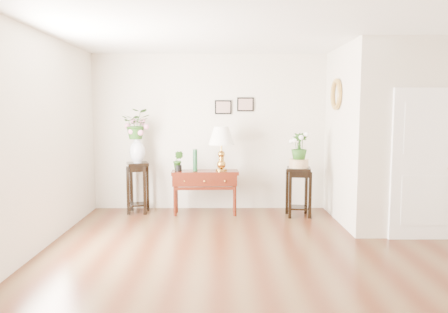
{
  "coord_description": "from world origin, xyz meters",
  "views": [
    {
      "loc": [
        -0.7,
        -5.16,
        1.79
      ],
      "look_at": [
        -0.65,
        1.3,
        1.11
      ],
      "focal_mm": 35.0,
      "sensor_mm": 36.0,
      "label": 1
    }
  ],
  "objects_px": {
    "table_lamp": "(221,151)",
    "plant_stand_a": "(138,188)",
    "console_table": "(205,193)",
    "plant_stand_b": "(298,192)"
  },
  "relations": [
    {
      "from": "table_lamp",
      "to": "plant_stand_a",
      "type": "relative_size",
      "value": 0.87
    },
    {
      "from": "console_table",
      "to": "plant_stand_a",
      "type": "xyz_separation_m",
      "value": [
        -1.18,
        0.13,
        0.07
      ]
    },
    {
      "from": "plant_stand_b",
      "to": "table_lamp",
      "type": "bearing_deg",
      "value": 173.84
    },
    {
      "from": "table_lamp",
      "to": "plant_stand_b",
      "type": "relative_size",
      "value": 0.93
    },
    {
      "from": "plant_stand_b",
      "to": "console_table",
      "type": "bearing_deg",
      "value": 174.92
    },
    {
      "from": "table_lamp",
      "to": "plant_stand_a",
      "type": "height_order",
      "value": "table_lamp"
    },
    {
      "from": "table_lamp",
      "to": "plant_stand_b",
      "type": "distance_m",
      "value": 1.49
    },
    {
      "from": "console_table",
      "to": "plant_stand_a",
      "type": "relative_size",
      "value": 1.28
    },
    {
      "from": "console_table",
      "to": "plant_stand_b",
      "type": "height_order",
      "value": "plant_stand_b"
    },
    {
      "from": "table_lamp",
      "to": "plant_stand_a",
      "type": "xyz_separation_m",
      "value": [
        -1.46,
        0.13,
        -0.66
      ]
    }
  ]
}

